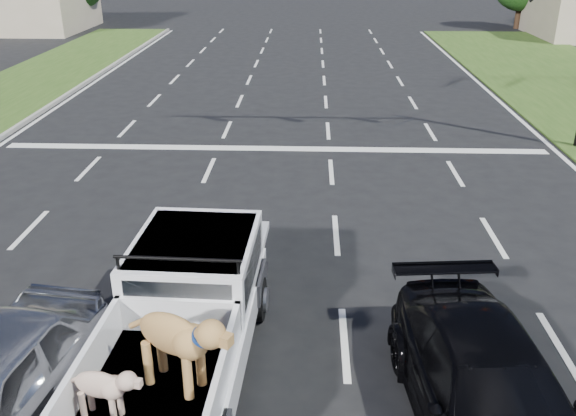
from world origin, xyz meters
name	(u,v)px	position (x,y,z in m)	size (l,w,h in m)	color
ground	(239,341)	(0.00, 0.00, 0.00)	(160.00, 160.00, 0.00)	black
road_markings	(266,190)	(0.00, 6.56, 0.01)	(17.75, 60.00, 0.01)	silver
pickup_truck	(182,324)	(-0.70, -0.91, 0.96)	(2.23, 5.49, 2.03)	black
black_coupe	(490,395)	(3.51, -1.96, 0.70)	(1.96, 4.81, 1.40)	black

